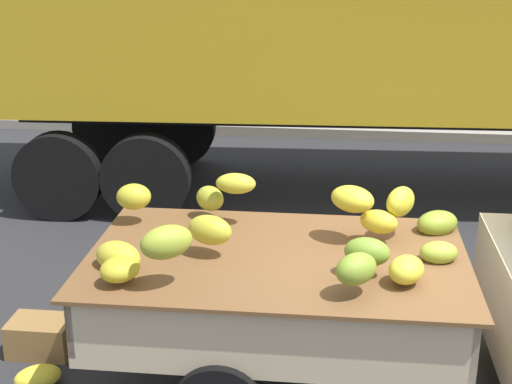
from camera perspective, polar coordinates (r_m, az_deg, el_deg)
The scene contains 4 objects.
curb_strip at distance 13.17m, azimuth 10.57°, elevation 4.71°, with size 80.00×0.80×0.16m, color gray.
semi_trailer at distance 9.75m, azimuth 13.94°, elevation 14.07°, with size 12.10×3.08×3.95m.
fallen_banana_bunch_near_tailgate at distance 6.18m, azimuth -16.45°, elevation -13.51°, with size 0.36×0.23×0.18m, color yellow.
produce_crate at distance 6.60m, azimuth -16.20°, elevation -10.62°, with size 0.52×0.36×0.30m, color olive.
Camera 1 is at (-0.96, -5.11, 3.38)m, focal length 51.96 mm.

